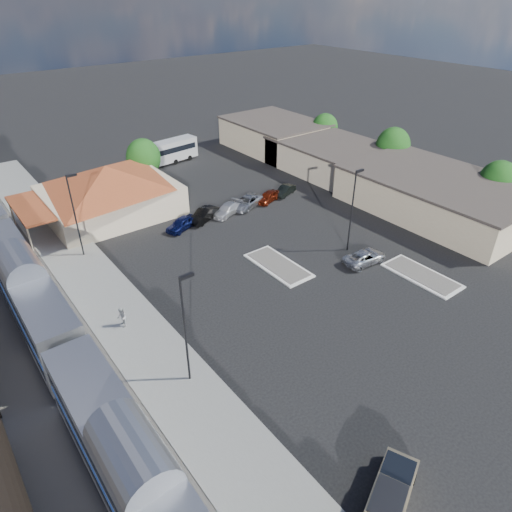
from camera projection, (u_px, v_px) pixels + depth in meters
ground at (259, 289)px, 42.92m from camera, size 280.00×280.00×0.00m
platform at (112, 304)px, 40.72m from camera, size 5.50×92.00×0.18m
passenger_train at (29, 295)px, 37.20m from camera, size 3.00×104.00×5.55m
station_depot at (109, 190)px, 55.26m from camera, size 18.35×12.24×6.20m
buildings_east at (352, 163)px, 66.03m from camera, size 14.40×51.40×4.80m
traffic_island_south at (278, 265)px, 46.31m from camera, size 3.30×7.50×0.21m
traffic_island_north at (422, 275)px, 44.71m from camera, size 3.30×7.50×0.21m
lamp_plat_s at (185, 322)px, 30.41m from camera, size 1.08×0.25×9.00m
lamp_plat_n at (75, 210)px, 45.38m from camera, size 1.08×0.25×9.00m
lamp_lot at (353, 204)px, 46.46m from camera, size 1.08×0.25×9.00m
tree_east_a at (498, 181)px, 55.87m from camera, size 4.56×4.56×6.42m
tree_east_b at (393, 146)px, 66.59m from camera, size 4.94×4.94×6.96m
tree_east_c at (325, 128)px, 76.35m from camera, size 4.41×4.41×6.21m
tree_depot at (143, 158)px, 62.81m from camera, size 4.71×4.71×6.63m
pickup_truck at (392, 491)px, 25.00m from camera, size 5.54×3.78×1.80m
suv at (365, 257)px, 46.57m from camera, size 5.02×2.61×1.35m
coach_bus at (165, 152)px, 71.13m from camera, size 11.23×3.65×3.54m
person_b at (122, 317)px, 37.55m from camera, size 0.91×1.05×1.84m
parked_car_a at (182, 224)px, 52.91m from camera, size 4.62×3.08×1.46m
parked_car_b at (204, 215)px, 54.77m from camera, size 4.85×3.17×1.51m
parked_car_c at (227, 210)px, 56.27m from camera, size 5.00×3.29×1.35m
parked_car_d at (247, 202)px, 58.11m from camera, size 5.65×3.94×1.43m
parked_car_e at (268, 197)px, 59.59m from camera, size 4.31×2.81×1.37m
parked_car_f at (285, 191)px, 61.48m from camera, size 4.11×2.54×1.28m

